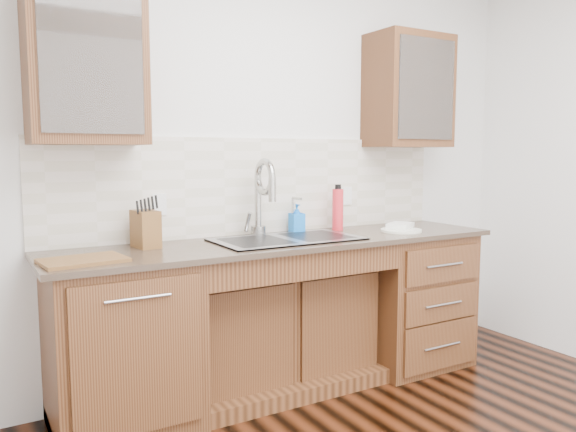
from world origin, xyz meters
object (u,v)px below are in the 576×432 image
soap_bottle (297,218)px  plate (401,230)px  water_bottle (338,210)px  cutting_board (83,260)px  knife_block (146,229)px

soap_bottle → plate: bearing=-21.2°
water_bottle → cutting_board: 1.67m
water_bottle → knife_block: (-1.27, -0.04, -0.04)m
plate → knife_block: (-1.58, 0.22, 0.09)m
plate → knife_block: bearing=172.0°
plate → knife_block: size_ratio=1.33×
soap_bottle → cutting_board: soap_bottle is taller
soap_bottle → knife_block: (-0.98, -0.07, 0.01)m
plate → cutting_board: bearing=-178.8°
plate → knife_block: knife_block is taller
knife_block → cutting_board: bearing=-150.9°
cutting_board → water_bottle: bearing=10.4°
water_bottle → cutting_board: bearing=-169.6°
water_bottle → cutting_board: size_ratio=0.73×
water_bottle → cutting_board: (-1.64, -0.30, -0.13)m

